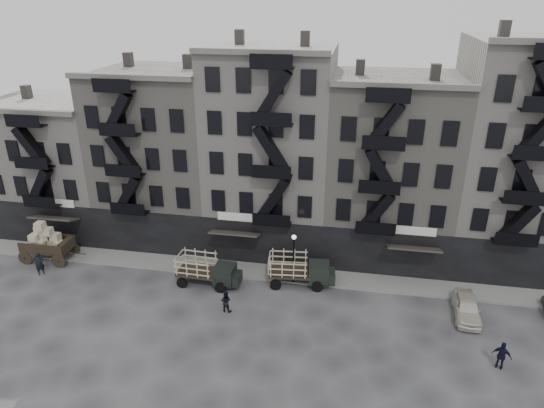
% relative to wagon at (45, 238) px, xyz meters
% --- Properties ---
extents(ground, '(140.00, 140.00, 0.00)m').
position_rel_wagon_xyz_m(ground, '(18.12, -2.60, -2.06)').
color(ground, '#38383A').
rests_on(ground, ground).
extents(sidewalk, '(55.00, 2.50, 0.15)m').
position_rel_wagon_xyz_m(sidewalk, '(18.12, 1.15, -1.98)').
color(sidewalk, slate).
rests_on(sidewalk, ground).
extents(building_west, '(10.00, 11.35, 13.20)m').
position_rel_wagon_xyz_m(building_west, '(-1.88, 7.23, 3.94)').
color(building_west, '#ABA59E').
rests_on(building_west, ground).
extents(building_midwest, '(10.00, 11.35, 16.20)m').
position_rel_wagon_xyz_m(building_midwest, '(8.12, 7.22, 5.44)').
color(building_midwest, gray).
rests_on(building_midwest, ground).
extents(building_center, '(10.00, 11.35, 18.20)m').
position_rel_wagon_xyz_m(building_center, '(18.12, 7.22, 6.44)').
color(building_center, '#ABA59E').
rests_on(building_center, ground).
extents(building_mideast, '(10.00, 11.35, 16.20)m').
position_rel_wagon_xyz_m(building_mideast, '(28.12, 7.22, 5.44)').
color(building_mideast, gray).
rests_on(building_mideast, ground).
extents(building_east, '(10.00, 11.35, 19.20)m').
position_rel_wagon_xyz_m(building_east, '(38.12, 7.22, 6.94)').
color(building_east, '#ABA59E').
rests_on(building_east, ground).
extents(lamp_post, '(0.36, 0.36, 4.28)m').
position_rel_wagon_xyz_m(lamp_post, '(21.12, -0.00, 0.72)').
color(lamp_post, black).
rests_on(lamp_post, ground).
extents(wagon, '(4.29, 2.34, 3.61)m').
position_rel_wagon_xyz_m(wagon, '(0.00, 0.00, 0.00)').
color(wagon, black).
rests_on(wagon, ground).
extents(stake_truck_west, '(5.04, 2.25, 2.49)m').
position_rel_wagon_xyz_m(stake_truck_west, '(14.51, -1.24, -0.64)').
color(stake_truck_west, black).
rests_on(stake_truck_west, ground).
extents(stake_truck_east, '(5.25, 2.51, 2.56)m').
position_rel_wagon_xyz_m(stake_truck_east, '(21.61, 0.01, -0.60)').
color(stake_truck_east, black).
rests_on(stake_truck_east, ground).
extents(car_east, '(1.92, 4.33, 1.45)m').
position_rel_wagon_xyz_m(car_east, '(33.72, -1.98, -1.34)').
color(car_east, beige).
rests_on(car_east, ground).
extents(pedestrian_west, '(0.81, 0.85, 1.96)m').
position_rel_wagon_xyz_m(pedestrian_west, '(0.85, -2.32, -1.08)').
color(pedestrian_west, black).
rests_on(pedestrian_west, ground).
extents(pedestrian_mid, '(0.86, 0.70, 1.67)m').
position_rel_wagon_xyz_m(pedestrian_mid, '(16.87, -4.40, -1.23)').
color(pedestrian_mid, black).
rests_on(pedestrian_mid, ground).
extents(policeman, '(1.20, 0.86, 1.90)m').
position_rel_wagon_xyz_m(policeman, '(34.81, -7.03, -1.11)').
color(policeman, black).
rests_on(policeman, ground).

